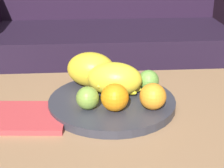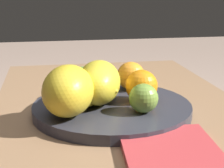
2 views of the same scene
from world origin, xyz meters
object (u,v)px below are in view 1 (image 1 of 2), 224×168
at_px(melon_smaller_beside, 91,69).
at_px(apple_front, 148,80).
at_px(melon_large_front, 115,79).
at_px(orange_front, 153,96).
at_px(orange_left, 115,97).
at_px(couch, 111,39).
at_px(apple_left, 88,98).
at_px(magazine, 23,117).
at_px(coffee_table, 128,124).
at_px(fruit_bowl, 112,102).
at_px(banana_bunch, 116,83).

relative_size(melon_smaller_beside, apple_front, 2.35).
height_order(melon_large_front, orange_front, melon_large_front).
relative_size(melon_large_front, melon_smaller_beside, 1.08).
bearing_deg(orange_left, melon_smaller_beside, 109.14).
height_order(couch, apple_left, couch).
relative_size(couch, magazine, 6.80).
height_order(coffee_table, orange_left, orange_left).
bearing_deg(coffee_table, melon_smaller_beside, 127.52).
bearing_deg(orange_front, apple_front, 85.98).
xyz_separation_m(coffee_table, apple_left, (-0.12, -0.03, 0.11)).
relative_size(fruit_bowl, orange_front, 5.03).
bearing_deg(melon_smaller_beside, couch, 82.73).
height_order(apple_front, magazine, apple_front).
bearing_deg(melon_large_front, apple_left, -133.20).
xyz_separation_m(fruit_bowl, orange_front, (0.11, -0.07, 0.05)).
bearing_deg(orange_left, apple_front, 48.13).
relative_size(couch, melon_large_front, 9.85).
bearing_deg(coffee_table, apple_left, -167.21).
relative_size(apple_front, banana_bunch, 0.43).
distance_m(apple_left, banana_bunch, 0.15).
relative_size(coffee_table, fruit_bowl, 2.72).
height_order(orange_front, apple_front, orange_front).
bearing_deg(apple_left, coffee_table, 12.79).
relative_size(orange_left, magazine, 0.32).
relative_size(apple_left, magazine, 0.27).
bearing_deg(melon_large_front, orange_left, -94.22).
height_order(orange_left, magazine, orange_left).
height_order(couch, orange_front, couch).
bearing_deg(apple_left, orange_front, -4.06).
bearing_deg(magazine, apple_left, 6.74).
bearing_deg(couch, magazine, -104.91).
xyz_separation_m(melon_smaller_beside, magazine, (-0.20, -0.18, -0.07)).
distance_m(fruit_bowl, banana_bunch, 0.07).
relative_size(couch, orange_left, 20.94).
bearing_deg(couch, banana_bunch, -93.05).
bearing_deg(fruit_bowl, apple_left, -141.36).
bearing_deg(coffee_table, magazine, -173.52).
bearing_deg(banana_bunch, melon_large_front, -107.89).
bearing_deg(orange_front, orange_left, -179.07).
height_order(banana_bunch, magazine, banana_bunch).
bearing_deg(apple_front, fruit_bowl, -154.47).
xyz_separation_m(couch, orange_left, (-0.08, -1.29, 0.20)).
bearing_deg(couch, melon_smaller_beside, -97.27).
distance_m(orange_left, banana_bunch, 0.13).
height_order(fruit_bowl, melon_large_front, melon_large_front).
height_order(fruit_bowl, apple_left, apple_left).
bearing_deg(magazine, fruit_bowl, 18.88).
distance_m(coffee_table, magazine, 0.32).
xyz_separation_m(coffee_table, melon_smaller_beside, (-0.11, 0.14, 0.13)).
bearing_deg(orange_left, melon_large_front, 85.78).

